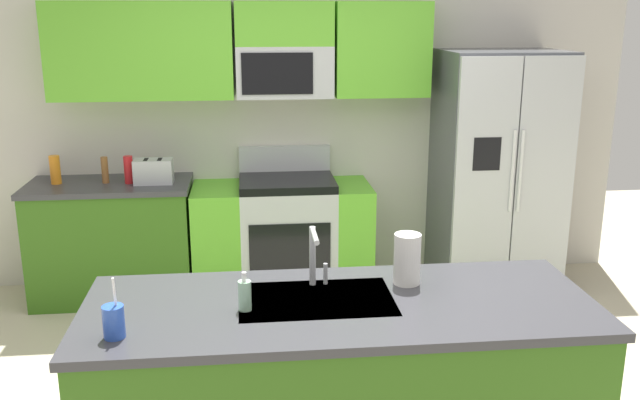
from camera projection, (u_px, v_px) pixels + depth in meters
kitchen_wall_unit at (284, 98)px, 5.39m from camera, size 5.20×0.43×2.60m
back_counter at (113, 240)px, 5.25m from camera, size 1.20×0.63×0.90m
range_oven at (283, 236)px, 5.39m from camera, size 1.36×0.61×1.10m
refrigerator at (497, 172)px, 5.36m from camera, size 0.90×0.76×1.85m
island_counter at (339, 394)px, 3.14m from camera, size 2.24×0.85×0.90m
toaster at (154, 171)px, 5.10m from camera, size 0.28×0.16×0.18m
pepper_mill at (105, 170)px, 5.11m from camera, size 0.05×0.05×0.20m
bottle_orange at (55, 170)px, 5.08m from camera, size 0.08×0.08×0.21m
bottle_red at (129, 170)px, 5.10m from camera, size 0.07×0.07×0.20m
sink_faucet at (314, 252)px, 3.15m from camera, size 0.09×0.21×0.28m
drink_cup_blue at (114, 321)px, 2.68m from camera, size 0.08×0.08×0.25m
soap_dispenser at (245, 295)px, 2.93m from camera, size 0.06×0.06×0.17m
paper_towel_roll at (407, 259)px, 3.20m from camera, size 0.12×0.12×0.24m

